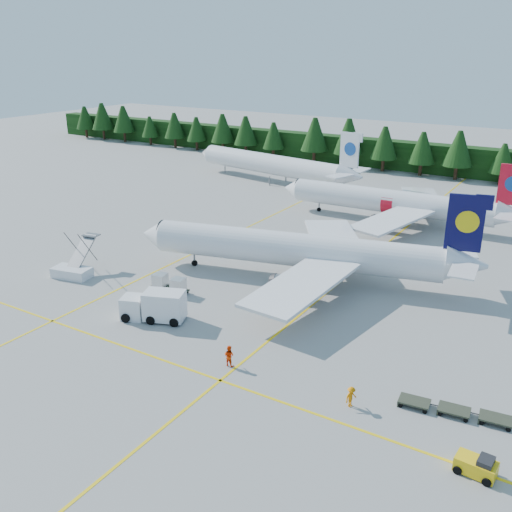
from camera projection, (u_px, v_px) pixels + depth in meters
The scene contains 16 objects.
ground at pixel (205, 332), 53.52m from camera, with size 320.00×320.00×0.00m, color #989893.
taxi_stripe_a at pixel (209, 246), 76.35m from camera, with size 0.25×120.00×0.01m, color yellow.
taxi_stripe_b at pixel (348, 275), 66.54m from camera, with size 0.25×120.00×0.01m, color yellow.
taxi_stripe_cross at pixel (163, 360), 48.73m from camera, with size 80.00×0.25×0.01m, color yellow.
treeline_hedge at pixel (440, 159), 117.93m from camera, with size 220.00×4.00×6.00m, color black.
airliner_navy at pixel (289, 249), 64.96m from camera, with size 38.11×30.99×11.27m.
airliner_red at pixel (386, 201), 85.94m from camera, with size 35.70×29.36×10.38m.
airliner_far_left at pixel (266, 163), 111.41m from camera, with size 38.44×9.88×11.25m.
airstairs at pixel (74, 269), 66.09m from camera, with size 4.77×6.47×3.97m.
service_truck at pixel (153, 306), 55.46m from camera, with size 6.60×4.32×3.00m.
baggage_tug at pixel (477, 466), 35.59m from camera, with size 2.58×1.53×1.33m.
dolly_train at pixel (475, 414), 40.97m from camera, with size 10.74×3.11×0.13m.
uld_pair at pixel (169, 283), 61.86m from camera, with size 4.74×1.86×1.52m.
crew_a at pixel (164, 316), 54.90m from camera, with size 0.57×0.38×1.58m, color orange.
crew_b at pixel (229, 356), 47.62m from camera, with size 0.90×0.70×1.86m, color #F23905.
crew_c at pixel (351, 397), 42.22m from camera, with size 0.69×0.47×1.66m, color orange.
Camera 1 is at (29.08, -38.06, 25.38)m, focal length 40.00 mm.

